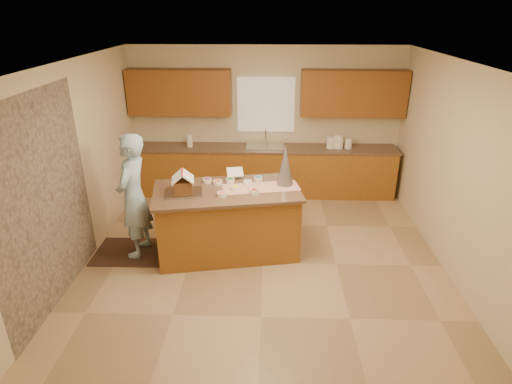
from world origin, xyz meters
TOP-DOWN VIEW (x-y plane):
  - floor at (0.00, 0.00)m, footprint 5.50×5.50m
  - ceiling at (0.00, 0.00)m, footprint 5.50×5.50m
  - wall_back at (0.00, 2.75)m, footprint 5.50×5.50m
  - wall_front at (0.00, -2.75)m, footprint 5.50×5.50m
  - wall_left at (-2.50, 0.00)m, footprint 5.50×5.50m
  - wall_right at (2.50, 0.00)m, footprint 5.50×5.50m
  - stone_accent at (-2.48, -0.80)m, footprint 0.00×2.50m
  - window_curtain at (0.00, 2.72)m, footprint 1.05×0.03m
  - back_counter_base at (0.00, 2.45)m, footprint 4.80×0.60m
  - back_counter_top at (0.00, 2.45)m, footprint 4.85×0.63m
  - upper_cabinet_left at (-1.55, 2.57)m, footprint 1.85×0.35m
  - upper_cabinet_right at (1.55, 2.57)m, footprint 1.85×0.35m
  - sink at (0.00, 2.45)m, footprint 0.70×0.45m
  - faucet at (0.00, 2.63)m, footprint 0.03×0.03m
  - island_base at (-0.51, 0.31)m, footprint 2.06×1.29m
  - island_top at (-0.51, 0.31)m, footprint 2.16×1.39m
  - table_runner at (-0.04, 0.40)m, footprint 1.12×0.57m
  - baking_tray at (-1.08, 0.15)m, footprint 0.55×0.45m
  - cookbook at (-0.43, 0.74)m, footprint 0.26×0.22m
  - tinsel_tree at (0.30, 0.51)m, footprint 0.27×0.27m
  - rug at (-1.85, 0.22)m, footprint 1.21×0.79m
  - boy at (-1.80, 0.22)m, footprint 0.50×0.69m
  - canister_a at (1.20, 2.45)m, footprint 0.15×0.15m
  - canister_b at (1.34, 2.45)m, footprint 0.17×0.17m
  - canister_c at (1.52, 2.45)m, footprint 0.13×0.13m
  - paper_towel at (-1.40, 2.45)m, footprint 0.10×0.10m
  - gingerbread_house at (-1.08, 0.15)m, footprint 0.34×0.35m
  - candy_bowls at (-0.42, 0.42)m, footprint 0.86×0.71m

SIDE VIEW (x-z plane):
  - floor at x=0.00m, z-range 0.00..0.00m
  - rug at x=-1.85m, z-range 0.00..0.01m
  - back_counter_base at x=0.00m, z-range 0.00..0.88m
  - island_base at x=-0.51m, z-range 0.00..0.94m
  - sink at x=0.00m, z-range 0.83..0.95m
  - back_counter_top at x=0.00m, z-range 0.88..0.92m
  - boy at x=-1.80m, z-range 0.01..1.79m
  - island_top at x=-0.51m, z-range 0.94..0.98m
  - table_runner at x=-0.04m, z-range 0.98..0.99m
  - baking_tray at x=-1.08m, z-range 0.98..1.01m
  - candy_bowls at x=-0.42m, z-range 0.98..1.04m
  - canister_c at x=1.52m, z-range 0.92..1.11m
  - canister_a at x=1.20m, z-range 0.92..1.13m
  - paper_towel at x=-1.40m, z-range 0.92..1.15m
  - canister_b at x=1.34m, z-range 0.92..1.17m
  - faucet at x=0.00m, z-range 0.92..1.20m
  - cookbook at x=-0.43m, z-range 1.03..1.13m
  - gingerbread_house at x=-1.08m, z-range 0.97..1.27m
  - stone_accent at x=-2.48m, z-range 0.00..2.50m
  - tinsel_tree at x=0.30m, z-range 0.98..1.57m
  - wall_back at x=0.00m, z-range 1.35..1.35m
  - wall_front at x=0.00m, z-range 1.35..1.35m
  - wall_left at x=-2.50m, z-range 1.35..1.35m
  - wall_right at x=2.50m, z-range 1.35..1.35m
  - window_curtain at x=0.00m, z-range 1.15..2.15m
  - upper_cabinet_left at x=-1.55m, z-range 1.50..2.30m
  - upper_cabinet_right at x=1.55m, z-range 1.50..2.30m
  - ceiling at x=0.00m, z-range 2.70..2.70m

